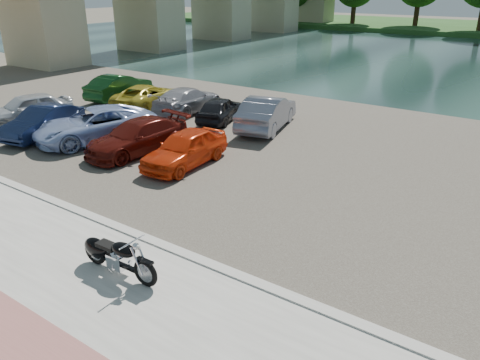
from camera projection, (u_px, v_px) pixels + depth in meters
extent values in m
plane|color=#595447|center=(100.00, 285.00, 10.75)|extent=(200.00, 200.00, 0.00)
cube|color=#A19F97|center=(62.00, 306.00, 9.97)|extent=(60.00, 6.00, 0.10)
cube|color=#A19F97|center=(160.00, 245.00, 12.23)|extent=(60.00, 0.30, 0.14)
cube|color=#403A33|center=(315.00, 152.00, 19.06)|extent=(60.00, 18.00, 0.04)
cube|color=#1B3130|center=(463.00, 61.00, 40.99)|extent=(120.00, 40.00, 0.00)
cube|color=tan|center=(42.00, 20.00, 37.66)|extent=(6.00, 4.00, 7.20)
cube|color=tan|center=(149.00, 13.00, 46.73)|extent=(6.00, 4.00, 7.20)
cube|color=tan|center=(221.00, 8.00, 55.80)|extent=(6.00, 4.00, 7.20)
cube|color=tan|center=(273.00, 4.00, 64.88)|extent=(6.00, 4.00, 7.20)
cube|color=tan|center=(312.00, 1.00, 73.95)|extent=(6.00, 4.00, 7.20)
cylinder|color=#322012|center=(297.00, 6.00, 74.23)|extent=(0.70, 0.70, 4.50)
cylinder|color=#322012|center=(354.00, 6.00, 70.48)|extent=(0.70, 0.70, 4.95)
cylinder|color=#322012|center=(418.00, 6.00, 66.72)|extent=(0.70, 0.70, 5.40)
torus|color=black|center=(146.00, 273.00, 10.43)|extent=(0.68, 0.14, 0.68)
torus|color=black|center=(95.00, 251.00, 11.26)|extent=(0.68, 0.14, 0.68)
cylinder|color=#B2B2B7|center=(146.00, 273.00, 10.43)|extent=(0.46, 0.07, 0.46)
cylinder|color=#B2B2B7|center=(95.00, 251.00, 11.26)|extent=(0.46, 0.07, 0.46)
cylinder|color=silver|center=(137.00, 261.00, 10.30)|extent=(0.33, 0.06, 0.63)
cylinder|color=silver|center=(143.00, 257.00, 10.46)|extent=(0.33, 0.06, 0.63)
cylinder|color=silver|center=(132.00, 242.00, 10.33)|extent=(0.06, 0.75, 0.04)
sphere|color=silver|center=(136.00, 246.00, 10.31)|extent=(0.16, 0.16, 0.16)
sphere|color=silver|center=(138.00, 247.00, 10.27)|extent=(0.11, 0.11, 0.11)
cube|color=black|center=(144.00, 261.00, 10.31)|extent=(0.45, 0.15, 0.06)
cube|color=black|center=(120.00, 264.00, 10.87)|extent=(1.20, 0.13, 0.08)
cube|color=silver|center=(118.00, 261.00, 10.87)|extent=(0.46, 0.33, 0.34)
cylinder|color=silver|center=(120.00, 255.00, 10.74)|extent=(0.25, 0.19, 0.27)
cylinder|color=silver|center=(114.00, 252.00, 10.84)|extent=(0.25, 0.19, 0.27)
ellipsoid|color=black|center=(123.00, 250.00, 10.60)|extent=(0.69, 0.38, 0.32)
cube|color=black|center=(107.00, 245.00, 10.90)|extent=(0.56, 0.30, 0.10)
ellipsoid|color=black|center=(96.00, 248.00, 11.19)|extent=(0.74, 0.36, 0.50)
cube|color=black|center=(95.00, 250.00, 11.24)|extent=(0.41, 0.19, 0.30)
cylinder|color=silver|center=(115.00, 258.00, 11.19)|extent=(1.10, 0.12, 0.09)
cylinder|color=silver|center=(114.00, 256.00, 11.16)|extent=(1.10, 0.12, 0.09)
cylinder|color=#B2B2B7|center=(110.00, 271.00, 10.86)|extent=(0.03, 0.14, 0.22)
imported|color=silver|center=(27.00, 109.00, 22.60)|extent=(2.82, 4.58, 1.46)
imported|color=#152143|center=(43.00, 122.00, 20.73)|extent=(2.27, 4.27, 1.34)
imported|color=#99AFDE|center=(95.00, 125.00, 20.12)|extent=(3.96, 5.67, 1.44)
imported|color=#55120C|center=(138.00, 137.00, 18.77)|extent=(2.31, 4.69, 1.31)
imported|color=red|center=(185.00, 148.00, 17.43)|extent=(1.78, 3.99, 1.33)
imported|color=#113E17|center=(119.00, 87.00, 27.40)|extent=(1.97, 4.51, 1.44)
imported|color=gold|center=(146.00, 96.00, 25.70)|extent=(2.82, 4.74, 1.23)
imported|color=#9A99A2|center=(188.00, 100.00, 24.67)|extent=(2.15, 4.63, 1.31)
imported|color=black|center=(220.00, 109.00, 23.04)|extent=(2.39, 3.85, 1.22)
imported|color=slate|center=(267.00, 112.00, 21.82)|extent=(2.73, 4.94, 1.54)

